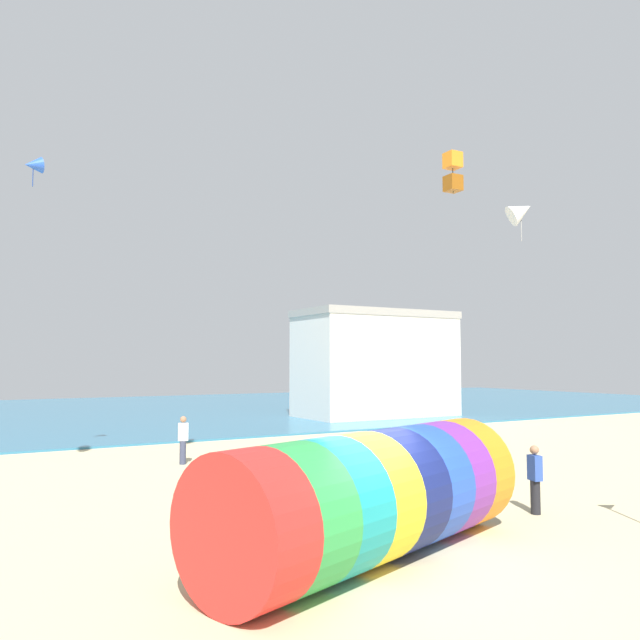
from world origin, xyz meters
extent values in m
plane|color=#CCBA8C|center=(0.00, 0.00, 0.00)|extent=(120.00, 120.00, 0.00)
cube|color=teal|center=(0.00, 39.65, 0.05)|extent=(120.00, 40.00, 0.10)
cylinder|color=red|center=(-2.93, -0.21, 1.22)|extent=(1.68, 2.61, 2.44)
cylinder|color=green|center=(-2.03, 0.09, 1.22)|extent=(1.68, 2.61, 2.44)
cylinder|color=teal|center=(-1.14, 0.40, 1.22)|extent=(1.68, 2.61, 2.44)
cylinder|color=yellow|center=(-0.25, 0.71, 1.22)|extent=(1.68, 2.61, 2.44)
cylinder|color=navy|center=(0.65, 1.01, 1.22)|extent=(1.68, 2.61, 2.44)
cylinder|color=blue|center=(1.54, 1.32, 1.22)|extent=(1.68, 2.61, 2.44)
cylinder|color=purple|center=(2.43, 1.63, 1.22)|extent=(1.68, 2.61, 2.44)
cylinder|color=orange|center=(3.32, 1.93, 1.22)|extent=(1.68, 2.61, 2.44)
cylinder|color=black|center=(3.79, 2.09, 1.22)|extent=(0.79, 2.14, 2.24)
cylinder|color=black|center=(5.79, 1.80, 0.41)|extent=(0.24, 0.24, 0.83)
cube|color=#2D4CA5|center=(5.79, 1.80, 1.14)|extent=(0.31, 0.41, 0.62)
sphere|color=#9E7051|center=(5.79, 1.80, 1.58)|extent=(0.22, 0.22, 0.22)
cone|color=white|center=(9.41, 5.30, 8.84)|extent=(1.24, 1.16, 1.00)
cylinder|color=gray|center=(9.41, 5.30, 8.24)|extent=(0.03, 0.03, 0.81)
cube|color=orange|center=(6.80, 5.73, 10.28)|extent=(0.49, 0.49, 0.51)
cube|color=#8F4F12|center=(6.80, 5.73, 9.52)|extent=(0.49, 0.49, 0.51)
cylinder|color=black|center=(6.80, 5.73, 9.90)|extent=(0.02, 0.02, 1.35)
cone|color=blue|center=(-4.69, 15.10, 10.89)|extent=(0.77, 0.70, 0.67)
cylinder|color=navy|center=(-4.69, 15.10, 10.41)|extent=(0.03, 0.03, 0.64)
cylinder|color=#383D56|center=(0.54, 13.63, 0.43)|extent=(0.24, 0.24, 0.87)
cube|color=white|center=(0.54, 13.63, 1.19)|extent=(0.40, 0.30, 0.65)
sphere|color=#9E7051|center=(0.54, 13.63, 1.66)|extent=(0.24, 0.24, 0.24)
cube|color=silver|center=(18.28, 26.41, 3.42)|extent=(10.67, 5.43, 6.85)
cube|color=#9D9992|center=(18.28, 26.41, 7.10)|extent=(10.89, 5.54, 0.50)
camera|label=1|loc=(-6.76, -9.17, 3.76)|focal=35.00mm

